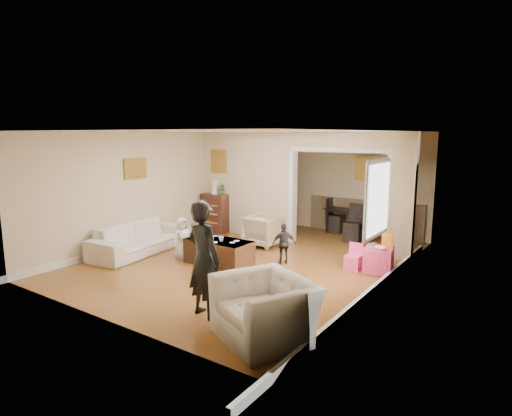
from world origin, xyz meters
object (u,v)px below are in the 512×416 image
Objects in this scene: coffee_table at (219,252)px; coffee_cup at (221,239)px; adult_person at (204,259)px; child_kneel_a at (182,238)px; armchair_front at (265,309)px; cyan_cup at (373,245)px; table_lamp at (215,187)px; dresser at (216,213)px; dining_table at (364,223)px; child_kneel_b at (202,233)px; armchair_back at (264,231)px; child_toddler at (284,244)px; play_table at (378,260)px; sofa at (139,238)px.

coffee_cup reaches higher than coffee_table.
adult_person is 1.92× the size of child_kneel_a.
cyan_cup is (0.21, 3.32, 0.13)m from armchair_front.
table_lamp reaches higher than armchair_front.
child_kneel_a is (1.05, -2.35, -0.07)m from dresser.
dining_table reaches higher than coffee_cup.
child_kneel_b is at bearing -164.80° from cyan_cup.
dining_table reaches higher than coffee_table.
coffee_table is at bearing -45.47° from adult_person.
child_kneel_a is (1.05, -2.35, -0.75)m from table_lamp.
dresser is 0.68m from table_lamp.
armchair_back is 1.71m from coffee_table.
armchair_back is 0.89× the size of child_kneel_a.
adult_person is at bearing -119.16° from child_kneel_a.
cyan_cup is 0.04× the size of dining_table.
child_kneel_a is at bearing 175.37° from armchair_front.
child_kneel_b reaches higher than child_kneel_a.
armchair_front is at bearing -40.36° from coffee_table.
child_toddler is (2.95, -1.45, -0.78)m from table_lamp.
table_lamp is 0.72× the size of play_table.
table_lamp is at bearing -140.83° from dining_table.
armchair_front is 3.28× the size of table_lamp.
play_table is 0.57× the size of child_kneel_a.
coffee_cup is at bearing -153.81° from play_table.
dining_table is at bearing -124.26° from armchair_back.
coffee_cup is at bearing -133.10° from child_kneel_b.
child_kneel_a is at bearing 68.62° from armchair_back.
cyan_cup is at bearing -102.03° from adult_person.
cyan_cup is at bearing -77.75° from sofa.
armchair_front is 11.73× the size of coffee_cup.
coffee_cup is 2.88m from cyan_cup.
child_toddler is (1.12, -0.95, 0.05)m from armchair_back.
dresser is 3.29m from child_toddler.
sofa is at bearing -161.16° from cyan_cup.
child_toddler is at bearing 35.54° from coffee_table.
cyan_cup is 0.09× the size of child_kneel_a.
play_table is 3.62m from child_kneel_b.
adult_person reaches higher than dining_table.
cyan_cup is 0.05× the size of adult_person.
child_kneel_b is (-3.38, -0.92, -0.03)m from cyan_cup.
coffee_cup reaches higher than cyan_cup.
play_table is 3.90m from child_kneel_a.
armchair_back is 4.01m from adult_person.
armchair_front reaches higher than cyan_cup.
cyan_cup is at bearing 24.45° from coffee_table.
table_lamp is at bearing 167.98° from cyan_cup.
cyan_cup is 1.70m from child_toddler.
dining_table is (1.58, 2.19, -0.02)m from armchair_back.
play_table is (4.68, -0.93, -0.26)m from dresser.
play_table is 0.61× the size of child_toddler.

